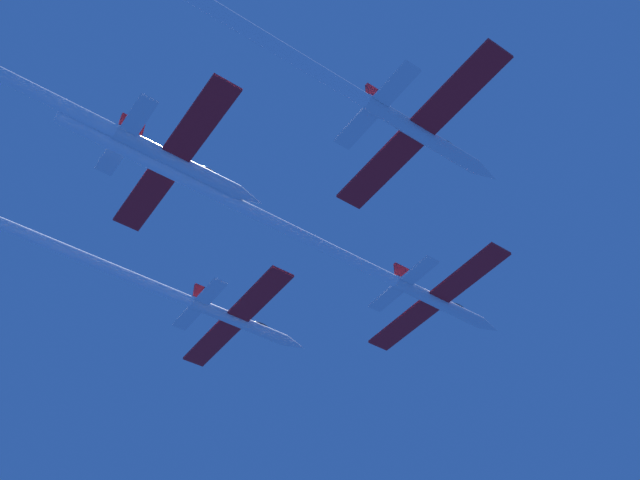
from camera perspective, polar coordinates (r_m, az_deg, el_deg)
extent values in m
cylinder|color=white|center=(65.84, 9.22, -4.81)|extent=(1.10, 9.99, 1.10)
cone|color=white|center=(69.49, 12.97, -6.58)|extent=(1.08, 2.20, 1.08)
ellipsoid|color=black|center=(67.41, 10.56, -5.16)|extent=(0.77, 2.00, 0.55)
cube|color=red|center=(67.99, 6.47, -6.59)|extent=(7.59, 2.20, 0.24)
cube|color=red|center=(63.34, 11.48, -2.56)|extent=(7.59, 2.20, 0.24)
cube|color=red|center=(64.54, 6.45, -2.62)|extent=(0.29, 1.80, 1.60)
cube|color=white|center=(64.83, 5.13, -4.54)|extent=(3.42, 1.32, 0.24)
cube|color=white|center=(62.34, 7.72, -2.34)|extent=(3.42, 1.32, 0.24)
cylinder|color=white|center=(56.92, -5.89, 2.50)|extent=(0.99, 29.94, 0.99)
cylinder|color=white|center=(68.27, -6.24, -6.30)|extent=(1.10, 9.99, 1.10)
cone|color=white|center=(70.70, -1.95, -8.08)|extent=(1.08, 2.20, 1.08)
ellipsoid|color=black|center=(69.37, -4.64, -6.66)|extent=(0.77, 2.00, 0.55)
cube|color=red|center=(71.22, -8.38, -7.89)|extent=(7.59, 2.20, 0.24)
cube|color=red|center=(65.09, -4.67, -4.24)|extent=(7.59, 2.20, 0.24)
cube|color=red|center=(67.77, -9.06, -4.17)|extent=(0.29, 1.80, 1.60)
cube|color=white|center=(68.50, -10.23, -5.95)|extent=(3.42, 1.32, 0.24)
cube|color=white|center=(65.26, -8.40, -3.97)|extent=(3.42, 1.32, 0.24)
cylinder|color=white|center=(63.94, -20.64, -0.06)|extent=(0.99, 27.05, 0.99)
cylinder|color=white|center=(52.62, 7.96, 8.02)|extent=(1.10, 9.99, 1.10)
cone|color=white|center=(55.68, 12.71, 5.05)|extent=(1.08, 2.20, 1.08)
ellipsoid|color=black|center=(54.03, 9.69, 7.23)|extent=(0.77, 2.00, 0.55)
cube|color=red|center=(54.35, 4.57, 5.34)|extent=(7.59, 2.20, 0.24)
cube|color=red|center=(50.73, 10.78, 11.40)|extent=(7.59, 2.20, 0.24)
cube|color=red|center=(52.01, 4.43, 10.99)|extent=(0.29, 1.80, 1.60)
cube|color=white|center=(51.84, 2.78, 8.58)|extent=(3.42, 1.32, 0.24)
cube|color=white|center=(49.90, 5.97, 11.93)|extent=(3.42, 1.32, 0.24)
cylinder|color=white|center=(47.36, -8.03, 17.16)|extent=(0.99, 23.08, 0.99)
cylinder|color=white|center=(55.13, -10.89, 5.90)|extent=(1.10, 9.99, 1.10)
cone|color=white|center=(56.70, -5.44, 3.26)|extent=(1.08, 2.20, 1.08)
ellipsoid|color=black|center=(55.97, -8.83, 5.25)|extent=(0.77, 2.00, 0.55)
cube|color=red|center=(57.83, -13.28, 3.35)|extent=(7.59, 2.20, 0.24)
cube|color=red|center=(52.43, -9.19, 9.16)|extent=(7.59, 2.20, 0.24)
cube|color=red|center=(55.48, -14.38, 8.53)|extent=(0.29, 1.80, 1.60)
cube|color=white|center=(55.87, -15.76, 6.22)|extent=(3.42, 1.32, 0.24)
cube|color=white|center=(53.02, -13.82, 9.38)|extent=(3.42, 1.32, 0.24)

